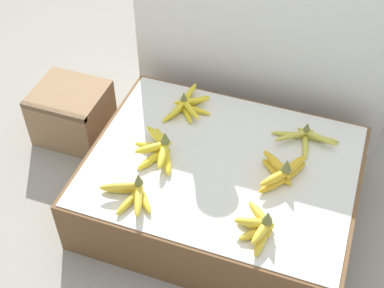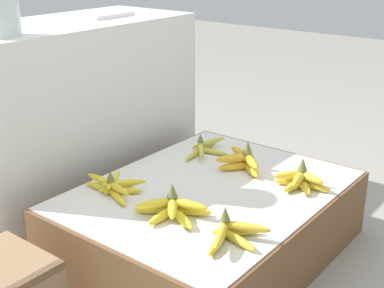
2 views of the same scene
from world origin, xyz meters
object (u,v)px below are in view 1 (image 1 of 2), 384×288
at_px(banana_bunch_front_midleft, 259,226).
at_px(banana_bunch_middle_left, 159,149).
at_px(banana_bunch_back_left, 187,105).
at_px(wooden_crate, 72,113).
at_px(banana_bunch_back_midleft, 305,137).
at_px(banana_bunch_front_left, 131,193).
at_px(banana_bunch_middle_midleft, 282,172).

xyz_separation_m(banana_bunch_front_midleft, banana_bunch_middle_left, (-0.45, 0.22, -0.00)).
distance_m(banana_bunch_middle_left, banana_bunch_back_left, 0.28).
bearing_deg(wooden_crate, banana_bunch_back_midleft, 1.77).
distance_m(banana_bunch_front_midleft, banana_bunch_back_midleft, 0.48).
bearing_deg(banana_bunch_front_left, banana_bunch_back_midleft, 43.20).
relative_size(banana_bunch_front_midleft, banana_bunch_middle_left, 0.85).
bearing_deg(banana_bunch_middle_midleft, banana_bunch_front_midleft, -94.14).
height_order(wooden_crate, banana_bunch_middle_midleft, banana_bunch_middle_midleft).
xyz_separation_m(banana_bunch_middle_left, banana_bunch_middle_midleft, (0.47, 0.04, 0.01)).
bearing_deg(banana_bunch_middle_left, banana_bunch_front_left, -92.12).
bearing_deg(banana_bunch_middle_left, banana_bunch_back_left, 87.25).
bearing_deg(banana_bunch_middle_midleft, banana_bunch_back_left, 151.69).
relative_size(banana_bunch_middle_midleft, banana_bunch_back_midleft, 0.80).
distance_m(wooden_crate, banana_bunch_front_midleft, 1.08).
distance_m(wooden_crate, banana_bunch_middle_left, 0.59).
relative_size(wooden_crate, banana_bunch_front_left, 1.37).
bearing_deg(wooden_crate, banana_bunch_middle_midleft, -10.82).
relative_size(banana_bunch_front_midleft, banana_bunch_back_left, 0.82).
distance_m(banana_bunch_front_midleft, banana_bunch_middle_left, 0.50).
bearing_deg(banana_bunch_front_midleft, wooden_crate, 155.34).
bearing_deg(banana_bunch_back_midleft, banana_bunch_middle_left, -153.39).
height_order(wooden_crate, banana_bunch_middle_left, banana_bunch_middle_left).
distance_m(banana_bunch_middle_midleft, banana_bunch_back_left, 0.51).
height_order(wooden_crate, banana_bunch_back_midleft, banana_bunch_back_midleft).
bearing_deg(banana_bunch_front_midleft, banana_bunch_front_left, -178.62).
relative_size(wooden_crate, banana_bunch_back_midleft, 1.14).
height_order(banana_bunch_back_left, banana_bunch_back_midleft, banana_bunch_back_left).
bearing_deg(banana_bunch_front_midleft, banana_bunch_middle_midleft, 85.86).
height_order(banana_bunch_middle_left, banana_bunch_back_left, banana_bunch_middle_left).
xyz_separation_m(banana_bunch_front_left, banana_bunch_middle_midleft, (0.47, 0.27, 0.01)).
bearing_deg(wooden_crate, banana_bunch_back_left, 5.99).
relative_size(banana_bunch_front_left, banana_bunch_middle_midleft, 1.04).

